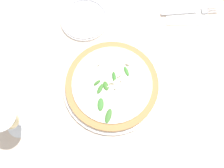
{
  "coord_description": "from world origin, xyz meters",
  "views": [
    {
      "loc": [
        0.01,
        -0.28,
        0.84
      ],
      "look_at": [
        0.03,
        -0.02,
        0.03
      ],
      "focal_mm": 42.0,
      "sensor_mm": 36.0,
      "label": 1
    }
  ],
  "objects_px": {
    "wine_glass": "(7,119)",
    "fork": "(189,12)",
    "pizza_arugula_main": "(112,85)",
    "side_plate_white": "(84,19)"
  },
  "relations": [
    {
      "from": "pizza_arugula_main",
      "to": "wine_glass",
      "type": "bearing_deg",
      "value": -159.57
    },
    {
      "from": "wine_glass",
      "to": "fork",
      "type": "bearing_deg",
      "value": 32.44
    },
    {
      "from": "fork",
      "to": "side_plate_white",
      "type": "distance_m",
      "value": 0.38
    },
    {
      "from": "wine_glass",
      "to": "pizza_arugula_main",
      "type": "bearing_deg",
      "value": 20.43
    },
    {
      "from": "fork",
      "to": "pizza_arugula_main",
      "type": "bearing_deg",
      "value": -139.63
    },
    {
      "from": "wine_glass",
      "to": "fork",
      "type": "relative_size",
      "value": 0.79
    },
    {
      "from": "fork",
      "to": "wine_glass",
      "type": "bearing_deg",
      "value": -149.21
    },
    {
      "from": "pizza_arugula_main",
      "to": "fork",
      "type": "bearing_deg",
      "value": 42.02
    },
    {
      "from": "wine_glass",
      "to": "fork",
      "type": "distance_m",
      "value": 0.71
    },
    {
      "from": "pizza_arugula_main",
      "to": "fork",
      "type": "relative_size",
      "value": 1.57
    }
  ]
}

